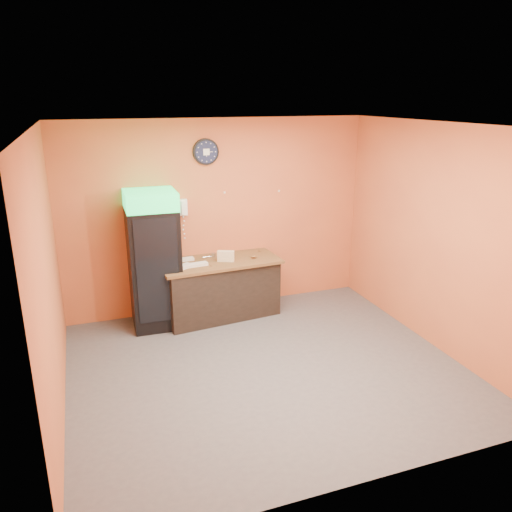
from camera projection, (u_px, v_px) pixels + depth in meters
name	position (u px, v px, depth m)	size (l,w,h in m)	color
floor	(266.00, 368.00, 5.93)	(4.50, 4.50, 0.00)	#47474C
back_wall	(218.00, 216.00, 7.29)	(4.50, 0.02, 2.80)	#CE6A3A
left_wall	(48.00, 280.00, 4.78)	(0.02, 4.00, 2.80)	#CE6A3A
right_wall	(435.00, 237.00, 6.22)	(0.02, 4.00, 2.80)	#CE6A3A
ceiling	(268.00, 125.00, 5.07)	(4.50, 4.00, 0.02)	white
beverage_cooler	(155.00, 263.00, 6.76)	(0.68, 0.69, 1.90)	black
prep_counter	(220.00, 289.00, 7.24)	(1.62, 0.72, 0.81)	black
wall_clock	(206.00, 152.00, 6.92)	(0.37, 0.06, 0.37)	black
wall_phone	(183.00, 207.00, 7.02)	(0.13, 0.11, 0.23)	white
butcher_paper	(219.00, 261.00, 7.11)	(1.70, 0.80, 0.04)	brown
sub_roll_stack	(226.00, 256.00, 7.04)	(0.25, 0.17, 0.15)	beige
wrapped_sandwich_left	(182.00, 267.00, 6.75)	(0.30, 0.12, 0.04)	silver
wrapped_sandwich_mid	(198.00, 264.00, 6.87)	(0.28, 0.11, 0.04)	silver
wrapped_sandwich_right	(185.00, 259.00, 7.08)	(0.26, 0.10, 0.04)	silver
kitchen_tool	(213.00, 255.00, 7.24)	(0.06, 0.06, 0.06)	silver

